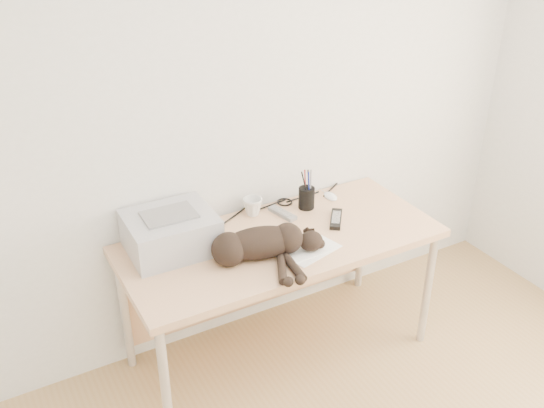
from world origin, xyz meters
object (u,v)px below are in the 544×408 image
printer (171,232)px  mouse (330,194)px  mug (253,207)px  cat (256,246)px  pen_cup (307,198)px  desk (273,252)px

printer → mouse: printer is taller
mug → printer: bearing=-167.5°
cat → pen_cup: pen_cup is taller
printer → cat: 0.42m
cat → mug: (0.18, 0.38, -0.02)m
pen_cup → mouse: (0.18, 0.04, -0.04)m
desk → cat: size_ratio=2.26×
printer → cat: (0.32, -0.27, -0.02)m
mouse → cat: bearing=-148.0°
printer → mug: printer is taller
printer → pen_cup: 0.79m
cat → mouse: size_ratio=6.63×
mug → pen_cup: pen_cup is taller
printer → cat: printer is taller
desk → pen_cup: pen_cup is taller
cat → mouse: (0.65, 0.35, -0.06)m
desk → printer: (-0.51, 0.08, 0.23)m
desk → cat: cat is taller
cat → pen_cup: (0.47, 0.31, -0.01)m
pen_cup → cat: bearing=-146.4°
desk → mug: 0.27m
printer → mouse: bearing=4.4°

